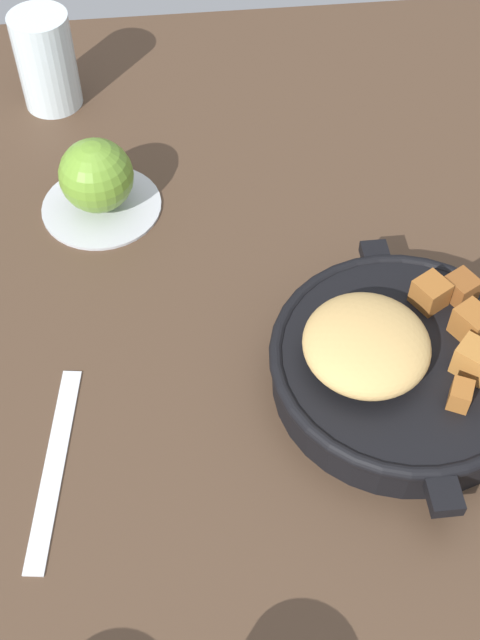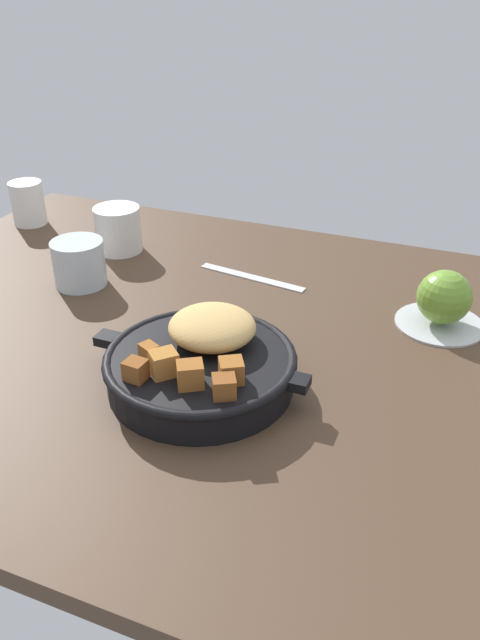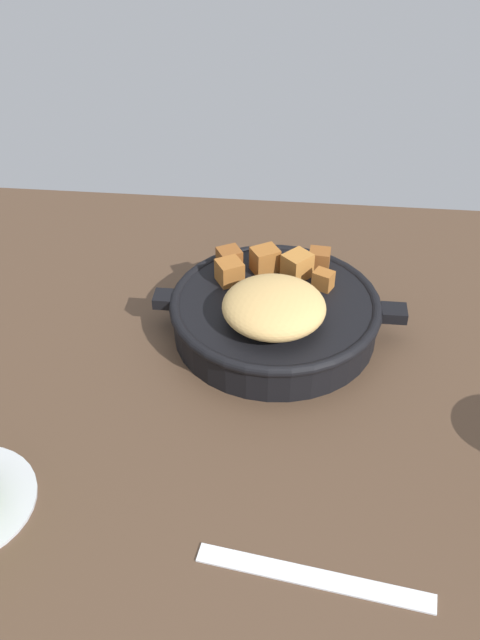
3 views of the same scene
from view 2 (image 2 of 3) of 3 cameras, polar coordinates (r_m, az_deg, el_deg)
name	(u,v)px [view 2 (image 2 of 3)]	position (r cm, az deg, el deg)	size (l,w,h in cm)	color
ground_plane	(236,348)	(83.90, -0.37, -2.56)	(117.71, 80.58, 2.40)	#473323
cast_iron_skillet	(199,362)	(73.71, -3.68, -3.77)	(26.66, 22.37, 8.00)	black
saucer_plate	(440,323)	(90.86, 17.50, -0.23)	(12.08, 12.08, 0.60)	#B7BABF
red_apple	(444,297)	(89.02, 17.88, 1.97)	(7.33, 7.33, 7.33)	olive
butter_knife	(252,277)	(99.50, 1.07, 3.90)	(18.02, 1.60, 0.36)	silver
ceramic_mug_white	(118,229)	(109.76, -10.90, 8.00)	(7.75, 7.75, 7.61)	silver
water_glass_short	(79,263)	(99.24, -14.27, 4.98)	(7.89, 7.89, 7.00)	silver
white_creamer_pitcher	(28,203)	(125.68, -18.52, 9.92)	(6.02, 6.02, 7.98)	white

